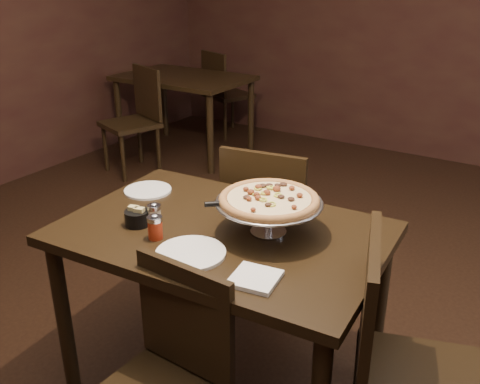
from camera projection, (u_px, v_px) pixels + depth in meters
The scene contains 16 objects.
room at pixel (274, 66), 1.89m from camera, with size 6.04×7.04×2.84m.
dining_table at pixel (223, 252), 2.13m from camera, with size 1.30×0.90×0.78m.
background_table at pixel (184, 86), 5.10m from camera, with size 1.21×0.81×0.76m.
pizza_stand at pixel (269, 200), 2.01m from camera, with size 0.41×0.41×0.17m.
parmesan_shaker at pixel (154, 214), 2.11m from camera, with size 0.05×0.05×0.10m.
pepper_flake_shaker at pixel (155, 227), 2.00m from camera, with size 0.06×0.06×0.10m.
packet_caddy at pixel (137, 217), 2.11m from camera, with size 0.10×0.10×0.08m.
napkin_stack at pixel (255, 278), 1.75m from camera, with size 0.15×0.15×0.02m, color white.
plate_left at pixel (148, 190), 2.43m from camera, with size 0.21×0.21×0.01m, color white.
plate_near at pixel (191, 253), 1.90m from camera, with size 0.25×0.25×0.01m, color white.
serving_spatula at pixel (223, 204), 1.98m from camera, with size 0.18×0.18×0.02m.
chair_far at pixel (270, 223), 2.75m from camera, with size 0.49×0.49×0.93m.
chair_near at pixel (166, 378), 1.79m from camera, with size 0.41×0.41×0.84m.
chair_side at pixel (402, 367), 1.73m from camera, with size 0.57×0.57×0.97m.
bg_chair_far at pixel (223, 90), 5.71m from camera, with size 0.54×0.54×0.90m.
bg_chair_near at pixel (137, 116), 4.70m from camera, with size 0.55×0.55×0.92m.
Camera 1 is at (0.98, -1.65, 1.73)m, focal length 40.00 mm.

